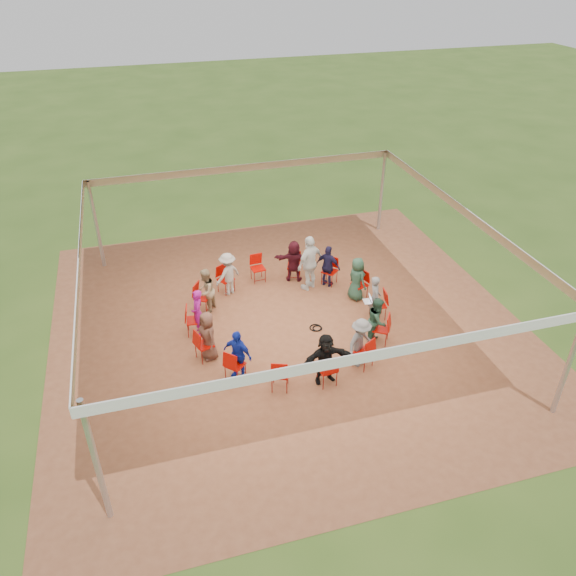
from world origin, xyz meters
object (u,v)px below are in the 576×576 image
object	(u,v)px
person_seated_6	(198,313)
person_seated_7	(208,336)
person_seated_0	(375,298)
chair_3	(294,266)
chair_13	(381,329)
chair_11	(327,369)
person_seated_11	(377,320)
cable_coil	(316,328)
chair_5	(226,279)
chair_9	(235,365)
chair_7	(194,320)
person_seated_10	(360,343)
chair_6	(203,297)
person_seated_2	(328,266)
chair_12	(364,352)
chair_10	(280,374)
person_seated_8	(237,354)
person_seated_3	(294,261)
person_seated_4	(228,274)
laptop	(369,300)
chair_8	(205,345)
person_seated_9	(325,358)
chair_1	(359,285)
chair_0	(378,305)
chair_4	(258,269)
person_seated_5	(206,291)
person_seated_1	(357,279)
chair_2	(330,271)

from	to	relation	value
person_seated_6	person_seated_7	size ratio (longest dim) A/B	1.00
person_seated_0	chair_3	bearing A→B (deg)	36.89
chair_13	chair_11	bearing A→B (deg)	154.29
person_seated_11	cable_coil	size ratio (longest dim) A/B	3.14
chair_5	chair_9	xyz separation A→B (m)	(-0.54, -4.06, 0.00)
chair_7	person_seated_10	world-z (taller)	person_seated_10
chair_3	chair_6	size ratio (longest dim) A/B	1.00
chair_5	person_seated_10	world-z (taller)	person_seated_10
person_seated_10	person_seated_2	bearing A→B (deg)	51.43
chair_12	person_seated_0	world-z (taller)	person_seated_0
chair_9	chair_10	bearing A→B (deg)	12.86
chair_9	chair_12	bearing A→B (deg)	38.57
chair_10	person_seated_8	distance (m)	1.17
chair_11	person_seated_3	world-z (taller)	person_seated_3
person_seated_4	laptop	world-z (taller)	person_seated_4
chair_8	person_seated_9	world-z (taller)	person_seated_9
chair_1	person_seated_0	distance (m)	1.17
person_seated_0	person_seated_7	distance (m)	4.88
chair_5	cable_coil	bearing A→B (deg)	97.38
cable_coil	laptop	bearing A→B (deg)	2.32
person_seated_9	person_seated_2	bearing A→B (deg)	64.29
chair_8	person_seated_3	size ratio (longest dim) A/B	0.65
chair_12	person_seated_6	bearing A→B (deg)	115.07
person_seated_11	person_seated_3	bearing A→B (deg)	51.43
person_seated_10	person_seated_11	bearing A→B (deg)	12.86
chair_0	chair_4	world-z (taller)	same
chair_1	person_seated_5	size ratio (longest dim) A/B	0.65
chair_7	person_seated_6	size ratio (longest dim) A/B	0.65
chair_11	person_seated_0	distance (m)	3.21
chair_0	chair_13	xyz separation A→B (m)	(-0.41, -1.09, 0.00)
chair_8	chair_12	world-z (taller)	same
chair_10	person_seated_2	xyz separation A→B (m)	(2.72, 4.19, 0.25)
chair_5	chair_13	world-z (taller)	same
chair_3	chair_9	distance (m)	5.11
chair_13	person_seated_1	xyz separation A→B (m)	(0.18, 2.22, 0.25)
chair_2	chair_13	bearing A→B (deg)	141.43
chair_7	person_seated_7	size ratio (longest dim) A/B	0.65
person_seated_9	chair_7	bearing A→B (deg)	129.64
person_seated_1	chair_13	bearing A→B (deg)	157.07
chair_11	chair_1	bearing A→B (deg)	51.43
person_seated_4	chair_7	bearing A→B (deg)	22.93
chair_12	person_seated_11	xyz separation A→B (m)	(0.74, 0.87, 0.25)
chair_12	person_seated_5	xyz separation A→B (m)	(-3.44, 3.62, 0.25)
chair_4	chair_11	distance (m)	5.24
person_seated_5	chair_13	bearing A→B (deg)	90.00
chair_10	person_seated_7	distance (m)	2.24
chair_5	person_seated_9	distance (m)	5.00
chair_9	chair_4	bearing A→B (deg)	115.71
person_seated_0	chair_13	bearing A→B (deg)	173.00
person_seated_11	chair_2	bearing A→B (deg)	36.89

